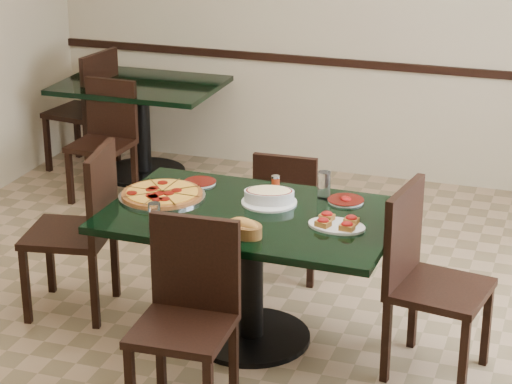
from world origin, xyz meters
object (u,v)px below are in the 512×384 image
(bread_basket, at_px, (244,228))
(bruschetta_platter, at_px, (337,223))
(chair_left, at_px, (84,221))
(back_table, at_px, (141,111))
(chair_far, at_px, (289,209))
(back_chair_near, at_px, (106,133))
(main_table, at_px, (251,244))
(chair_right, at_px, (424,271))
(chair_near, at_px, (188,306))
(back_chair_left, at_px, (89,104))
(lasagna_casserole, at_px, (269,195))
(pepperoni_pizza, at_px, (162,194))

(bread_basket, relative_size, bruschetta_platter, 0.75)
(bruschetta_platter, bearing_deg, chair_left, -176.77)
(back_table, bearing_deg, chair_far, -41.38)
(chair_left, distance_m, back_chair_near, 1.88)
(back_chair_near, bearing_deg, main_table, -42.70)
(chair_right, xyz_separation_m, bread_basket, (-0.85, -0.29, 0.24))
(chair_near, distance_m, back_chair_left, 3.59)
(bruschetta_platter, bearing_deg, back_chair_left, 144.85)
(lasagna_casserole, height_order, bruschetta_platter, lasagna_casserole)
(chair_far, bearing_deg, chair_left, 37.25)
(chair_near, bearing_deg, chair_far, 86.19)
(chair_right, bearing_deg, chair_left, 98.32)
(back_table, xyz_separation_m, back_chair_near, (-0.05, -0.52, -0.04))
(main_table, bearing_deg, back_table, 127.94)
(chair_far, bearing_deg, main_table, 90.77)
(chair_near, height_order, chair_right, chair_right)
(back_chair_near, relative_size, bruschetta_platter, 2.76)
(chair_near, xyz_separation_m, bruschetta_platter, (0.55, 0.65, 0.24))
(back_chair_near, bearing_deg, lasagna_casserole, -39.32)
(main_table, bearing_deg, chair_right, 0.55)
(chair_right, xyz_separation_m, back_chair_near, (-2.66, 1.76, -0.06))
(back_chair_left, bearing_deg, chair_right, 62.05)
(back_chair_near, height_order, back_chair_left, back_chair_left)
(back_table, bearing_deg, back_chair_left, -176.61)
(bruschetta_platter, bearing_deg, back_chair_near, 147.06)
(pepperoni_pizza, bearing_deg, chair_left, -176.48)
(back_table, xyz_separation_m, chair_far, (1.65, -1.45, -0.07))
(main_table, height_order, chair_far, chair_far)
(back_table, distance_m, back_chair_near, 0.52)
(lasagna_casserole, xyz_separation_m, bruschetta_platter, (0.42, -0.21, -0.02))
(chair_right, relative_size, lasagna_casserole, 3.23)
(back_table, relative_size, back_chair_left, 1.26)
(chair_far, xyz_separation_m, bread_basket, (0.11, -1.11, 0.33))
(chair_right, relative_size, bread_basket, 4.14)
(back_chair_left, relative_size, bread_basket, 4.10)
(chair_near, relative_size, back_chair_left, 0.97)
(chair_far, xyz_separation_m, chair_right, (0.95, -0.82, 0.10))
(chair_near, height_order, back_chair_left, back_chair_left)
(chair_far, relative_size, bruschetta_platter, 2.60)
(chair_near, xyz_separation_m, bread_basket, (0.14, 0.40, 0.26))
(chair_near, bearing_deg, back_chair_near, 121.73)
(back_chair_near, relative_size, bread_basket, 3.70)
(back_table, bearing_deg, chair_right, -41.17)
(pepperoni_pizza, relative_size, bread_basket, 1.99)
(back_table, distance_m, bruschetta_platter, 3.18)
(chair_left, height_order, back_chair_left, chair_left)
(back_table, relative_size, back_chair_near, 1.39)
(chair_far, height_order, bruschetta_platter, chair_far)
(chair_far, xyz_separation_m, pepperoni_pizza, (-0.49, -0.76, 0.31))
(bread_basket, bearing_deg, chair_near, -87.04)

